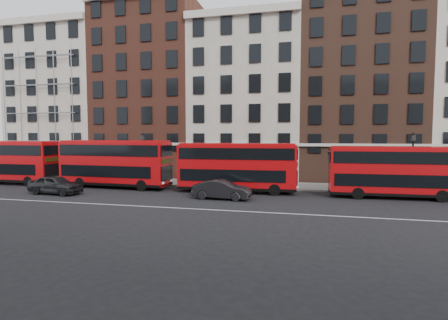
% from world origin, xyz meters
% --- Properties ---
extents(ground, '(120.00, 120.00, 0.00)m').
position_xyz_m(ground, '(0.00, 0.00, 0.00)').
color(ground, black).
rests_on(ground, ground).
extents(pavement, '(80.00, 5.00, 0.15)m').
position_xyz_m(pavement, '(0.00, 10.50, 0.07)').
color(pavement, gray).
rests_on(pavement, ground).
extents(kerb, '(80.00, 0.30, 0.16)m').
position_xyz_m(kerb, '(0.00, 8.00, 0.08)').
color(kerb, gray).
rests_on(kerb, ground).
extents(road_centre_line, '(70.00, 0.12, 0.01)m').
position_xyz_m(road_centre_line, '(0.00, -2.00, 0.01)').
color(road_centre_line, white).
rests_on(road_centre_line, ground).
extents(building_terrace, '(64.00, 11.95, 22.00)m').
position_xyz_m(building_terrace, '(-0.31, 17.88, 10.24)').
color(building_terrace, '#B4AA9B').
rests_on(building_terrace, ground).
extents(bus_a, '(10.98, 2.77, 4.60)m').
position_xyz_m(bus_a, '(-23.95, 5.79, 2.47)').
color(bus_a, '#B1090D').
rests_on(bus_a, ground).
extents(bus_b, '(11.32, 3.25, 4.71)m').
position_xyz_m(bus_b, '(-11.31, 5.79, 2.52)').
color(bus_b, '#B1090D').
rests_on(bus_b, ground).
extents(bus_c, '(10.79, 3.07, 4.49)m').
position_xyz_m(bus_c, '(1.02, 5.79, 2.41)').
color(bus_c, '#B1090D').
rests_on(bus_c, ground).
extents(bus_d, '(10.25, 2.73, 4.28)m').
position_xyz_m(bus_d, '(14.13, 5.79, 2.30)').
color(bus_d, '#B1090D').
rests_on(bus_d, ground).
extents(car_rear, '(5.05, 2.35, 1.67)m').
position_xyz_m(car_rear, '(-14.42, 1.17, 0.84)').
color(car_rear, '#242427').
rests_on(car_rear, ground).
extents(car_front, '(4.85, 1.93, 1.57)m').
position_xyz_m(car_front, '(0.50, 2.18, 0.78)').
color(car_front, black).
rests_on(car_front, ground).
extents(lamp_post_left, '(0.44, 0.44, 5.33)m').
position_xyz_m(lamp_post_left, '(-9.61, 8.49, 3.08)').
color(lamp_post_left, black).
rests_on(lamp_post_left, pavement).
extents(lamp_post_right, '(0.44, 0.44, 5.33)m').
position_xyz_m(lamp_post_right, '(16.32, 8.63, 3.08)').
color(lamp_post_right, black).
rests_on(lamp_post_right, pavement).
extents(iron_railings, '(6.60, 0.06, 1.00)m').
position_xyz_m(iron_railings, '(0.00, 12.70, 0.65)').
color(iron_railings, black).
rests_on(iron_railings, pavement).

